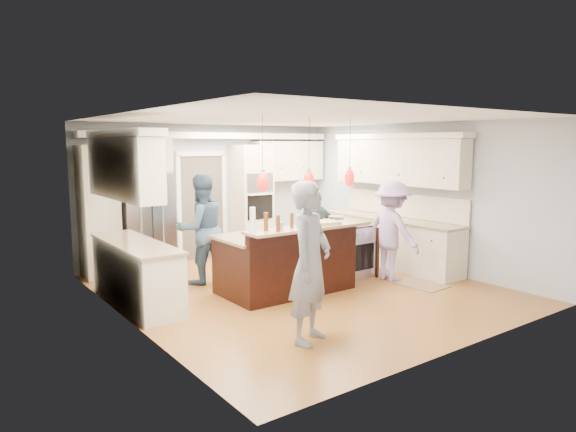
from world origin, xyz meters
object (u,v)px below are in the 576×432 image
island_range (348,251)px  person_bar_end (310,263)px  refrigerator (145,222)px  person_far_left (201,229)px  kitchen_island (286,261)px

island_range → person_bar_end: person_bar_end is taller
refrigerator → person_far_left: size_ratio=0.98×
person_bar_end → person_far_left: (0.15, 3.10, -0.03)m
kitchen_island → island_range: bearing=3.1°
refrigerator → person_far_left: 1.41m
refrigerator → kitchen_island: size_ratio=0.86×
kitchen_island → island_range: 1.41m
refrigerator → island_range: size_ratio=1.96×
kitchen_island → person_bar_end: (-1.00, -1.87, 0.46)m
person_bar_end → person_far_left: bearing=59.6°
person_bar_end → person_far_left: size_ratio=1.04×
kitchen_island → person_far_left: size_ratio=1.15×
island_range → person_far_left: (-2.26, 1.15, 0.46)m
refrigerator → kitchen_island: (1.30, -2.57, -0.41)m
refrigerator → person_bar_end: 4.45m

